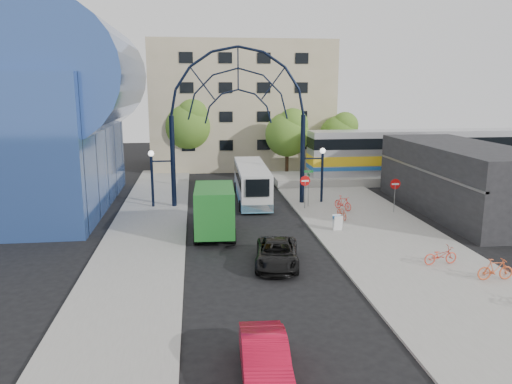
{
  "coord_description": "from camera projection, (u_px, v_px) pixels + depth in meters",
  "views": [
    {
      "loc": [
        -3.3,
        -23.85,
        9.14
      ],
      "look_at": [
        0.36,
        6.0,
        2.75
      ],
      "focal_mm": 35.0,
      "sensor_mm": 36.0,
      "label": 1
    }
  ],
  "objects": [
    {
      "name": "stop_sign",
      "position": [
        305.0,
        184.0,
        37.25
      ],
      "size": [
        0.8,
        0.07,
        2.5
      ],
      "color": "slate",
      "rests_on": "sidewalk_east"
    },
    {
      "name": "red_sedan",
      "position": [
        265.0,
        360.0,
        15.71
      ],
      "size": [
        1.65,
        4.29,
        1.39
      ],
      "primitive_type": "imported",
      "rotation": [
        0.0,
        0.0,
        -0.04
      ],
      "color": "#B00A26",
      "rests_on": "ground"
    },
    {
      "name": "sandwich_board",
      "position": [
        338.0,
        221.0,
        31.76
      ],
      "size": [
        0.55,
        0.61,
        0.99
      ],
      "color": "white",
      "rests_on": "sidewalk_east"
    },
    {
      "name": "commercial_block_east",
      "position": [
        461.0,
        179.0,
        36.54
      ],
      "size": [
        6.0,
        16.0,
        5.0
      ],
      "primitive_type": "cube",
      "color": "black",
      "rests_on": "ground"
    },
    {
      "name": "plaza_west",
      "position": [
        145.0,
        238.0,
        30.48
      ],
      "size": [
        5.0,
        50.0,
        0.12
      ],
      "primitive_type": "cube",
      "color": "gray",
      "rests_on": "ground"
    },
    {
      "name": "ground",
      "position": [
        263.0,
        269.0,
        25.44
      ],
      "size": [
        120.0,
        120.0,
        0.0
      ],
      "primitive_type": "plane",
      "color": "black",
      "rests_on": "ground"
    },
    {
      "name": "tree_north_c",
      "position": [
        340.0,
        133.0,
        53.11
      ],
      "size": [
        4.16,
        4.16,
        6.5
      ],
      "color": "#382314",
      "rests_on": "ground"
    },
    {
      "name": "bike_near_b",
      "position": [
        343.0,
        203.0,
        37.04
      ],
      "size": [
        1.24,
        1.77,
        1.04
      ],
      "primitive_type": "imported",
      "rotation": [
        0.0,
        0.0,
        0.48
      ],
      "color": "#FC3C32",
      "rests_on": "sidewalk_east"
    },
    {
      "name": "tree_north_a",
      "position": [
        289.0,
        132.0,
        50.39
      ],
      "size": [
        4.48,
        4.48,
        7.0
      ],
      "color": "#382314",
      "rests_on": "ground"
    },
    {
      "name": "train_car",
      "position": [
        436.0,
        152.0,
        48.58
      ],
      "size": [
        25.1,
        3.05,
        4.2
      ],
      "color": "#B7B7BC",
      "rests_on": "train_platform"
    },
    {
      "name": "tree_north_b",
      "position": [
        189.0,
        123.0,
        52.94
      ],
      "size": [
        5.12,
        5.12,
        8.0
      ],
      "color": "#382314",
      "rests_on": "ground"
    },
    {
      "name": "bike_near_a",
      "position": [
        342.0,
        213.0,
        34.6
      ],
      "size": [
        0.72,
        1.66,
        0.85
      ],
      "primitive_type": "imported",
      "rotation": [
        0.0,
        0.0,
        0.1
      ],
      "color": "#D8492B",
      "rests_on": "sidewalk_east"
    },
    {
      "name": "gateway_arch",
      "position": [
        238.0,
        94.0,
        37.26
      ],
      "size": [
        13.64,
        0.44,
        12.1
      ],
      "color": "black",
      "rests_on": "ground"
    },
    {
      "name": "train_platform",
      "position": [
        434.0,
        177.0,
        49.1
      ],
      "size": [
        32.0,
        5.0,
        0.8
      ],
      "primitive_type": "cube",
      "color": "gray",
      "rests_on": "ground"
    },
    {
      "name": "green_truck",
      "position": [
        214.0,
        210.0,
        31.09
      ],
      "size": [
        2.67,
        6.43,
        3.2
      ],
      "rotation": [
        0.0,
        0.0,
        -0.04
      ],
      "color": "black",
      "rests_on": "ground"
    },
    {
      "name": "do_not_enter_sign",
      "position": [
        395.0,
        187.0,
        36.05
      ],
      "size": [
        0.76,
        0.07,
        2.48
      ],
      "color": "slate",
      "rests_on": "sidewalk_east"
    },
    {
      "name": "bike_far_b",
      "position": [
        495.0,
        269.0,
        23.6
      ],
      "size": [
        1.77,
        0.55,
        1.06
      ],
      "primitive_type": "imported",
      "rotation": [
        0.0,
        0.0,
        1.54
      ],
      "color": "#CD5229",
      "rests_on": "sidewalk_east"
    },
    {
      "name": "transit_hall",
      "position": [
        31.0,
        120.0,
        36.8
      ],
      "size": [
        16.5,
        18.0,
        14.5
      ],
      "color": "#304F94",
      "rests_on": "ground"
    },
    {
      "name": "street_name_sign",
      "position": [
        309.0,
        180.0,
        37.85
      ],
      "size": [
        0.7,
        0.7,
        2.8
      ],
      "color": "slate",
      "rests_on": "sidewalk_east"
    },
    {
      "name": "sidewalk_east",
      "position": [
        385.0,
        239.0,
        30.27
      ],
      "size": [
        8.0,
        56.0,
        0.12
      ],
      "primitive_type": "cube",
      "color": "gray",
      "rests_on": "ground"
    },
    {
      "name": "bike_far_a",
      "position": [
        441.0,
        255.0,
        25.69
      ],
      "size": [
        1.88,
        0.81,
        0.96
      ],
      "primitive_type": "imported",
      "rotation": [
        0.0,
        0.0,
        1.67
      ],
      "color": "#D9412B",
      "rests_on": "sidewalk_east"
    },
    {
      "name": "apartment_block",
      "position": [
        240.0,
        105.0,
        58.18
      ],
      "size": [
        20.0,
        12.1,
        14.0
      ],
      "color": "tan",
      "rests_on": "ground"
    },
    {
      "name": "black_suv",
      "position": [
        277.0,
        253.0,
        25.82
      ],
      "size": [
        2.88,
        4.99,
        1.31
      ],
      "primitive_type": "imported",
      "rotation": [
        0.0,
        0.0,
        -0.16
      ],
      "color": "black",
      "rests_on": "ground"
    },
    {
      "name": "city_bus",
      "position": [
        252.0,
        182.0,
        40.62
      ],
      "size": [
        2.73,
        10.55,
        2.87
      ],
      "rotation": [
        0.0,
        0.0,
        -0.03
      ],
      "color": "silver",
      "rests_on": "ground"
    }
  ]
}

